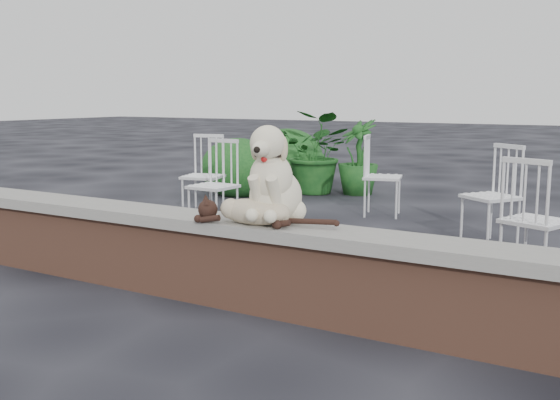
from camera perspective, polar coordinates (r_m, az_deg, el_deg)
The scene contains 13 objects.
ground at distance 4.43m, azimuth -4.25°, elevation -9.07°, with size 60.00×60.00×0.00m, color black.
brick_wall at distance 4.36m, azimuth -4.29°, elevation -5.94°, with size 6.00×0.30×0.50m, color brown.
capstone at distance 4.29m, azimuth -4.33°, elevation -2.20°, with size 6.20×0.40×0.08m, color slate.
dog at distance 4.12m, azimuth -0.38°, elevation 2.43°, with size 0.42×0.55×0.64m, color beige, non-canonical shape.
cat at distance 4.07m, azimuth -2.43°, elevation -0.90°, with size 1.10×0.26×0.19m, color tan, non-canonical shape.
chair_e at distance 7.59m, azimuth 9.08°, elevation 2.14°, with size 0.56×0.56×0.94m, color white, non-canonical shape.
chair_d at distance 6.34m, azimuth 18.18°, elevation 0.42°, with size 0.56×0.56×0.94m, color white, non-canonical shape.
chair_a at distance 7.60m, azimuth -6.85°, elevation 2.20°, with size 0.56×0.56×0.94m, color white, non-canonical shape.
chair_c at distance 5.22m, azimuth 21.77°, elevation -1.57°, with size 0.56×0.56×0.94m, color white, non-canonical shape.
chair_b at distance 6.76m, azimuth -5.95°, elevation 1.35°, with size 0.56×0.56×0.94m, color white, non-canonical shape.
potted_plant_a at distance 9.22m, azimuth 3.37°, elevation 4.23°, with size 1.07×0.92×1.18m, color #124017.
potted_plant_b at distance 9.21m, azimuth 6.91°, elevation 3.80°, with size 0.60×0.60×1.07m, color #124017.
shrubbery at distance 9.88m, azimuth -0.55°, elevation 3.35°, with size 1.40×2.61×0.92m.
Camera 1 is at (2.39, -3.46, 1.38)m, focal length 41.30 mm.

